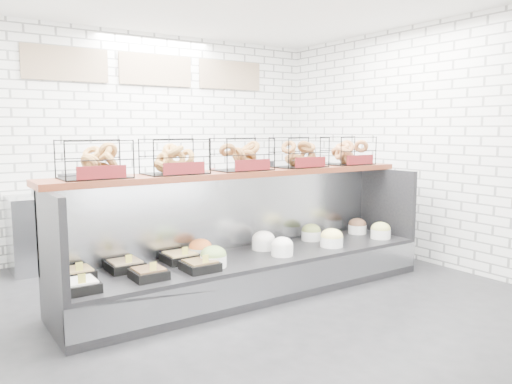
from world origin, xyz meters
TOP-DOWN VIEW (x-y plane):
  - ground at (0.00, 0.00)m, footprint 5.50×5.50m
  - room_shell at (0.00, 0.60)m, footprint 5.02×5.51m
  - display_case at (-0.00, 0.34)m, footprint 4.00×0.90m
  - bagel_shelf at (-0.00, 0.52)m, footprint 4.10×0.50m
  - prep_counter at (0.00, 2.43)m, footprint 4.00×0.60m

SIDE VIEW (x-z plane):
  - ground at x=0.00m, z-range 0.00..0.00m
  - display_case at x=0.00m, z-range -0.27..0.93m
  - prep_counter at x=0.00m, z-range -0.13..1.07m
  - bagel_shelf at x=0.00m, z-range 1.18..1.58m
  - room_shell at x=0.00m, z-range 0.55..3.56m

